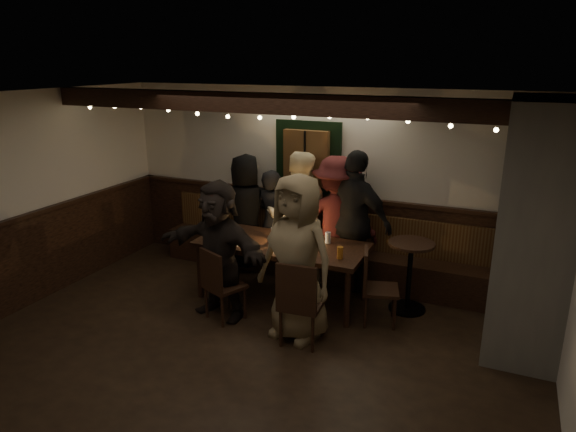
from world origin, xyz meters
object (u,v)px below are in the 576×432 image
at_px(chair_near_right, 299,299).
at_px(high_top, 410,268).
at_px(person_g, 297,258).
at_px(chair_near_left, 219,281).
at_px(chair_end, 373,282).
at_px(person_f, 219,250).
at_px(person_d, 335,221).
at_px(person_e, 355,222).
at_px(person_a, 246,212).
at_px(person_c, 298,217).
at_px(dining_table, 281,248).
at_px(person_b, 272,222).

xyz_separation_m(chair_near_right, high_top, (0.90, 1.29, 0.01)).
height_order(chair_near_right, person_g, person_g).
bearing_deg(chair_near_left, chair_end, 22.32).
bearing_deg(person_f, chair_near_right, -3.39).
height_order(chair_near_left, person_d, person_d).
relative_size(chair_near_right, chair_end, 1.08).
distance_m(chair_near_right, person_d, 1.78).
height_order(chair_near_right, high_top, chair_near_right).
height_order(chair_near_left, person_e, person_e).
height_order(person_e, person_f, person_e).
relative_size(person_a, person_c, 0.94).
relative_size(dining_table, person_g, 1.15).
bearing_deg(high_top, chair_near_right, -124.92).
relative_size(dining_table, person_d, 1.21).
height_order(chair_near_right, person_e, person_e).
xyz_separation_m(person_d, person_e, (0.31, -0.12, 0.06)).
height_order(chair_near_left, high_top, chair_near_left).
height_order(chair_end, person_b, person_b).
xyz_separation_m(chair_end, person_a, (-2.11, 0.88, 0.34)).
relative_size(chair_near_left, person_f, 0.53).
bearing_deg(person_b, high_top, -174.18).
xyz_separation_m(chair_near_right, person_g, (-0.11, 0.20, 0.38)).
relative_size(person_a, person_g, 0.92).
distance_m(person_f, person_g, 1.03).
relative_size(dining_table, person_f, 1.28).
height_order(chair_near_left, person_b, person_b).
distance_m(dining_table, person_d, 0.92).
distance_m(person_d, person_f, 1.73).
height_order(dining_table, person_e, person_e).
bearing_deg(person_g, person_d, 105.62).
height_order(chair_near_left, person_c, person_c).
bearing_deg(person_g, high_top, 59.79).
bearing_deg(person_c, dining_table, 71.09).
distance_m(person_b, person_c, 0.47).
bearing_deg(chair_near_left, person_c, 75.77).
distance_m(dining_table, person_e, 1.03).
distance_m(chair_near_right, person_b, 2.08).
relative_size(person_d, person_e, 0.94).
height_order(chair_near_right, person_a, person_a).
xyz_separation_m(chair_end, high_top, (0.32, 0.47, 0.05)).
distance_m(chair_near_left, chair_near_right, 1.07).
xyz_separation_m(chair_near_right, person_e, (0.11, 1.62, 0.39)).
bearing_deg(person_d, chair_near_left, 42.65).
height_order(dining_table, person_c, person_c).
relative_size(chair_near_left, person_g, 0.48).
height_order(chair_end, person_a, person_a).
relative_size(chair_end, high_top, 1.02).
distance_m(person_c, person_g, 1.55).
xyz_separation_m(chair_end, person_b, (-1.71, 0.91, 0.24)).
relative_size(person_b, person_f, 0.90).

